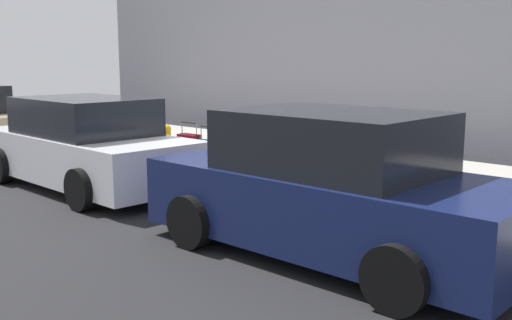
% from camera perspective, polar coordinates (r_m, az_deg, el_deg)
% --- Properties ---
extents(ground_plane, '(40.00, 40.00, 0.00)m').
position_cam_1_polar(ground_plane, '(10.84, -6.62, -2.18)').
color(ground_plane, black).
extents(sidewalk_curb, '(18.00, 5.00, 0.14)m').
position_cam_1_polar(sidewalk_curb, '(12.54, 2.21, -0.19)').
color(sidewalk_curb, '#ADA89E').
rests_on(sidewalk_curb, ground_plane).
extents(suitcase_teal_0, '(0.48, 0.22, 0.79)m').
position_cam_1_polar(suitcase_teal_0, '(8.66, 12.90, -2.58)').
color(suitcase_teal_0, '#0F606B').
rests_on(suitcase_teal_0, sidewalk_curb).
extents(suitcase_maroon_1, '(0.48, 0.23, 0.91)m').
position_cam_1_polar(suitcase_maroon_1, '(8.97, 9.76, -1.86)').
color(suitcase_maroon_1, maroon).
rests_on(suitcase_maroon_1, sidewalk_curb).
extents(suitcase_red_2, '(0.42, 0.25, 0.82)m').
position_cam_1_polar(suitcase_red_2, '(9.30, 6.90, -1.66)').
color(suitcase_red_2, red).
rests_on(suitcase_red_2, sidewalk_curb).
extents(suitcase_navy_3, '(0.51, 0.29, 0.79)m').
position_cam_1_polar(suitcase_navy_3, '(9.64, 4.11, -1.25)').
color(suitcase_navy_3, navy).
rests_on(suitcase_navy_3, sidewalk_curb).
extents(suitcase_silver_4, '(0.48, 0.26, 0.79)m').
position_cam_1_polar(suitcase_silver_4, '(9.99, 1.38, -0.18)').
color(suitcase_silver_4, '#9EA0A8').
rests_on(suitcase_silver_4, sidewalk_curb).
extents(suitcase_olive_5, '(0.51, 0.21, 0.76)m').
position_cam_1_polar(suitcase_olive_5, '(10.46, -0.73, 0.19)').
color(suitcase_olive_5, '#59601E').
rests_on(suitcase_olive_5, sidewalk_curb).
extents(suitcase_black_6, '(0.37, 0.21, 0.99)m').
position_cam_1_polar(suitcase_black_6, '(10.86, -2.72, 0.60)').
color(suitcase_black_6, black).
rests_on(suitcase_black_6, sidewalk_curb).
extents(suitcase_teal_7, '(0.39, 0.25, 0.85)m').
position_cam_1_polar(suitcase_teal_7, '(11.18, -4.75, 0.45)').
color(suitcase_teal_7, '#0F606B').
rests_on(suitcase_teal_7, sidewalk_curb).
extents(suitcase_maroon_8, '(0.47, 0.28, 0.88)m').
position_cam_1_polar(suitcase_maroon_8, '(11.60, -6.38, 0.91)').
color(suitcase_maroon_8, maroon).
rests_on(suitcase_maroon_8, sidewalk_curb).
extents(fire_hydrant, '(0.39, 0.21, 0.79)m').
position_cam_1_polar(fire_hydrant, '(12.11, -8.60, 1.66)').
color(fire_hydrant, '#D89E0C').
rests_on(fire_hydrant, sidewalk_curb).
extents(bollard_post, '(0.13, 0.13, 0.69)m').
position_cam_1_polar(bollard_post, '(12.46, -10.65, 1.52)').
color(bollard_post, brown).
rests_on(bollard_post, sidewalk_curb).
extents(parked_car_navy_0, '(4.42, 2.10, 1.65)m').
position_cam_1_polar(parked_car_navy_0, '(6.74, 7.24, -2.79)').
color(parked_car_navy_0, '#141E4C').
rests_on(parked_car_navy_0, ground_plane).
extents(parked_car_white_1, '(4.59, 2.08, 1.56)m').
position_cam_1_polar(parked_car_white_1, '(10.69, -15.97, 1.34)').
color(parked_car_white_1, silver).
rests_on(parked_car_white_1, ground_plane).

